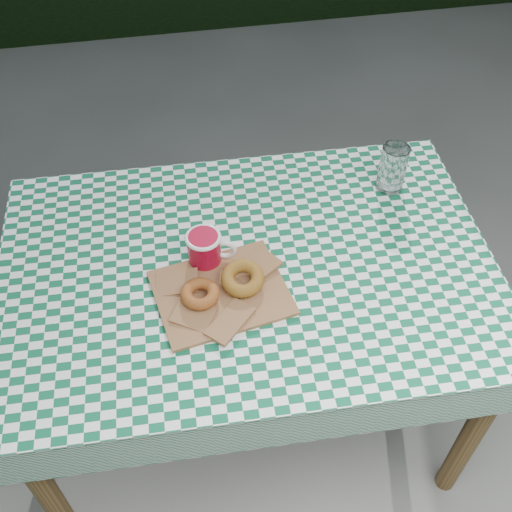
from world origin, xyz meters
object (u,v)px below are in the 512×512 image
Objects in this scene: coffee_mug at (204,249)px; table at (249,345)px; drinking_glass at (393,168)px; paper_bag at (221,292)px.

table is at bearing -4.97° from coffee_mug.
paper_bag is at bearing -150.25° from drinking_glass.
table is 8.99× the size of drinking_glass.
drinking_glass is at bearing 31.11° from coffee_mug.
coffee_mug is (-0.11, 0.03, 0.43)m from table.
drinking_glass reaches higher than table.
table is 3.98× the size of paper_bag.
paper_bag is 2.26× the size of drinking_glass.
paper_bag is (-0.08, -0.08, 0.39)m from table.
coffee_mug is at bearing 164.62° from table.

